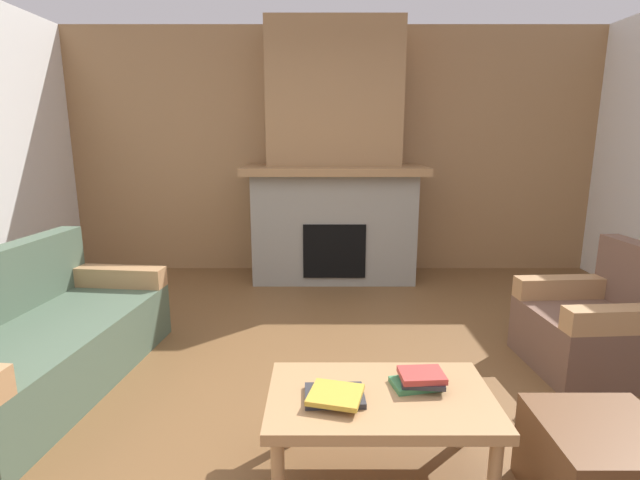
# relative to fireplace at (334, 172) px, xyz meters

# --- Properties ---
(ground) EXTENTS (9.00, 9.00, 0.00)m
(ground) POSITION_rel_fireplace_xyz_m (0.00, -2.62, -1.16)
(ground) COLOR brown
(wall_back_wood_panel) EXTENTS (6.00, 0.12, 2.70)m
(wall_back_wood_panel) POSITION_rel_fireplace_xyz_m (0.00, 0.38, 0.19)
(wall_back_wood_panel) COLOR #997047
(wall_back_wood_panel) RESTS_ON ground
(fireplace) EXTENTS (1.90, 0.82, 2.70)m
(fireplace) POSITION_rel_fireplace_xyz_m (0.00, 0.00, 0.00)
(fireplace) COLOR gray
(fireplace) RESTS_ON ground
(couch) EXTENTS (1.03, 1.88, 0.85)m
(couch) POSITION_rel_fireplace_xyz_m (-1.92, -2.39, -0.88)
(couch) COLOR #4C604C
(couch) RESTS_ON ground
(armchair) EXTENTS (0.81, 0.81, 0.85)m
(armchair) POSITION_rel_fireplace_xyz_m (1.72, -2.16, -0.87)
(armchair) COLOR brown
(armchair) RESTS_ON ground
(coffee_table) EXTENTS (1.00, 0.60, 0.43)m
(coffee_table) POSITION_rel_fireplace_xyz_m (0.12, -3.23, -0.79)
(coffee_table) COLOR tan
(coffee_table) RESTS_ON ground
(ottoman) EXTENTS (0.52, 0.52, 0.40)m
(ottoman) POSITION_rel_fireplace_xyz_m (1.02, -3.43, -0.96)
(ottoman) COLOR brown
(ottoman) RESTS_ON ground
(book_stack_near_edge) EXTENTS (0.27, 0.26, 0.05)m
(book_stack_near_edge) POSITION_rel_fireplace_xyz_m (-0.08, -3.28, -0.71)
(book_stack_near_edge) COLOR #2D2D33
(book_stack_near_edge) RESTS_ON coffee_table
(book_stack_center) EXTENTS (0.25, 0.21, 0.07)m
(book_stack_center) POSITION_rel_fireplace_xyz_m (0.31, -3.17, -0.70)
(book_stack_center) COLOR #3D7F4C
(book_stack_center) RESTS_ON coffee_table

